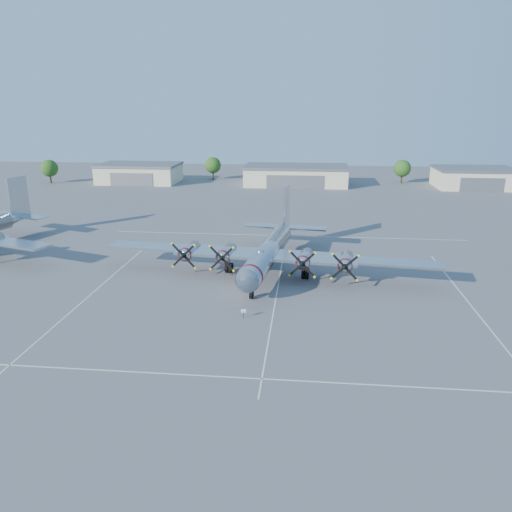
# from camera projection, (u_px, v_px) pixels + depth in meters

# --- Properties ---
(ground) EXTENTS (260.00, 260.00, 0.00)m
(ground) POSITION_uv_depth(u_px,v_px,m) (278.00, 286.00, 62.01)
(ground) COLOR #5E5E61
(ground) RESTS_ON ground
(parking_lines) EXTENTS (60.00, 50.08, 0.01)m
(parking_lines) POSITION_uv_depth(u_px,v_px,m) (277.00, 291.00, 60.35)
(parking_lines) COLOR silver
(parking_lines) RESTS_ON ground
(hangar_west) EXTENTS (22.60, 14.60, 5.40)m
(hangar_west) POSITION_uv_depth(u_px,v_px,m) (139.00, 173.00, 143.62)
(hangar_west) COLOR beige
(hangar_west) RESTS_ON ground
(hangar_center) EXTENTS (28.60, 14.60, 5.40)m
(hangar_center) POSITION_uv_depth(u_px,v_px,m) (296.00, 175.00, 139.21)
(hangar_center) COLOR beige
(hangar_center) RESTS_ON ground
(hangar_east) EXTENTS (20.60, 14.60, 5.40)m
(hangar_east) POSITION_uv_depth(u_px,v_px,m) (474.00, 178.00, 134.50)
(hangar_east) COLOR beige
(hangar_east) RESTS_ON ground
(tree_far_west) EXTENTS (4.80, 4.80, 6.64)m
(tree_far_west) POSITION_uv_depth(u_px,v_px,m) (49.00, 168.00, 141.86)
(tree_far_west) COLOR #382619
(tree_far_west) RESTS_ON ground
(tree_west) EXTENTS (4.80, 4.80, 6.64)m
(tree_west) POSITION_uv_depth(u_px,v_px,m) (213.00, 165.00, 148.87)
(tree_west) COLOR #382619
(tree_west) RESTS_ON ground
(tree_east) EXTENTS (4.80, 4.80, 6.64)m
(tree_east) POSITION_uv_depth(u_px,v_px,m) (402.00, 168.00, 141.57)
(tree_east) COLOR #382619
(tree_east) RESTS_ON ground
(main_bomber_b29) EXTENTS (47.14, 35.20, 9.66)m
(main_bomber_b29) POSITION_uv_depth(u_px,v_px,m) (269.00, 271.00, 67.64)
(main_bomber_b29) COLOR silver
(main_bomber_b29) RESTS_ON ground
(info_placard) EXTENTS (0.54, 0.14, 1.03)m
(info_placard) POSITION_uv_depth(u_px,v_px,m) (243.00, 312.00, 52.54)
(info_placard) COLOR black
(info_placard) RESTS_ON ground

